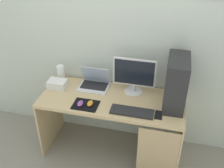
{
  "coord_description": "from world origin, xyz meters",
  "views": [
    {
      "loc": [
        0.53,
        -2.19,
        2.36
      ],
      "look_at": [
        0.0,
        0.0,
        0.92
      ],
      "focal_mm": 42.58,
      "sensor_mm": 36.0,
      "label": 1
    }
  ],
  "objects_px": {
    "mouse_right": "(80,103)",
    "cell_phone": "(159,115)",
    "projector": "(57,84)",
    "monitor": "(134,76)",
    "speaker": "(61,73)",
    "keyboard": "(132,112)",
    "pc_tower": "(176,83)",
    "mouse_left": "(90,103)",
    "laptop": "(94,83)"
  },
  "relations": [
    {
      "from": "laptop",
      "to": "speaker",
      "type": "xyz_separation_m",
      "value": [
        -0.41,
        0.03,
        0.05
      ]
    },
    {
      "from": "monitor",
      "to": "cell_phone",
      "type": "bearing_deg",
      "value": -47.75
    },
    {
      "from": "projector",
      "to": "mouse_right",
      "type": "relative_size",
      "value": 2.08
    },
    {
      "from": "pc_tower",
      "to": "laptop",
      "type": "distance_m",
      "value": 0.91
    },
    {
      "from": "monitor",
      "to": "cell_phone",
      "type": "relative_size",
      "value": 3.42
    },
    {
      "from": "pc_tower",
      "to": "mouse_left",
      "type": "xyz_separation_m",
      "value": [
        -0.81,
        -0.21,
        -0.24
      ]
    },
    {
      "from": "mouse_right",
      "to": "projector",
      "type": "bearing_deg",
      "value": 145.14
    },
    {
      "from": "keyboard",
      "to": "cell_phone",
      "type": "xyz_separation_m",
      "value": [
        0.26,
        0.02,
        -0.01
      ]
    },
    {
      "from": "speaker",
      "to": "projector",
      "type": "distance_m",
      "value": 0.17
    },
    {
      "from": "speaker",
      "to": "keyboard",
      "type": "relative_size",
      "value": 0.44
    },
    {
      "from": "pc_tower",
      "to": "keyboard",
      "type": "height_order",
      "value": "pc_tower"
    },
    {
      "from": "laptop",
      "to": "projector",
      "type": "xyz_separation_m",
      "value": [
        -0.39,
        -0.13,
        0.0
      ]
    },
    {
      "from": "projector",
      "to": "keyboard",
      "type": "relative_size",
      "value": 0.48
    },
    {
      "from": "laptop",
      "to": "speaker",
      "type": "height_order",
      "value": "laptop"
    },
    {
      "from": "mouse_left",
      "to": "cell_phone",
      "type": "xyz_separation_m",
      "value": [
        0.69,
        -0.0,
        -0.02
      ]
    },
    {
      "from": "laptop",
      "to": "pc_tower",
      "type": "bearing_deg",
      "value": -9.0
    },
    {
      "from": "pc_tower",
      "to": "cell_phone",
      "type": "relative_size",
      "value": 3.97
    },
    {
      "from": "pc_tower",
      "to": "laptop",
      "type": "bearing_deg",
      "value": 171.0
    },
    {
      "from": "mouse_right",
      "to": "pc_tower",
      "type": "bearing_deg",
      "value": 14.56
    },
    {
      "from": "monitor",
      "to": "laptop",
      "type": "height_order",
      "value": "monitor"
    },
    {
      "from": "projector",
      "to": "mouse_left",
      "type": "bearing_deg",
      "value": -26.21
    },
    {
      "from": "projector",
      "to": "monitor",
      "type": "bearing_deg",
      "value": 7.68
    },
    {
      "from": "projector",
      "to": "keyboard",
      "type": "height_order",
      "value": "projector"
    },
    {
      "from": "speaker",
      "to": "keyboard",
      "type": "xyz_separation_m",
      "value": [
        0.9,
        -0.4,
        -0.08
      ]
    },
    {
      "from": "pc_tower",
      "to": "projector",
      "type": "bearing_deg",
      "value": 179.58
    },
    {
      "from": "monitor",
      "to": "mouse_right",
      "type": "bearing_deg",
      "value": -143.33
    },
    {
      "from": "projector",
      "to": "mouse_left",
      "type": "relative_size",
      "value": 2.08
    },
    {
      "from": "pc_tower",
      "to": "cell_phone",
      "type": "xyz_separation_m",
      "value": [
        -0.13,
        -0.21,
        -0.25
      ]
    },
    {
      "from": "laptop",
      "to": "mouse_right",
      "type": "xyz_separation_m",
      "value": [
        -0.04,
        -0.37,
        -0.02
      ]
    },
    {
      "from": "keyboard",
      "to": "mouse_right",
      "type": "xyz_separation_m",
      "value": [
        -0.53,
        -0.01,
        0.01
      ]
    },
    {
      "from": "pc_tower",
      "to": "speaker",
      "type": "bearing_deg",
      "value": 172.45
    },
    {
      "from": "keyboard",
      "to": "monitor",
      "type": "bearing_deg",
      "value": 97.64
    },
    {
      "from": "projector",
      "to": "keyboard",
      "type": "bearing_deg",
      "value": -15.28
    },
    {
      "from": "speaker",
      "to": "cell_phone",
      "type": "xyz_separation_m",
      "value": [
        1.15,
        -0.38,
        -0.09
      ]
    },
    {
      "from": "speaker",
      "to": "pc_tower",
      "type": "bearing_deg",
      "value": -7.55
    },
    {
      "from": "mouse_right",
      "to": "cell_phone",
      "type": "relative_size",
      "value": 0.74
    },
    {
      "from": "laptop",
      "to": "cell_phone",
      "type": "height_order",
      "value": "laptop"
    },
    {
      "from": "monitor",
      "to": "projector",
      "type": "height_order",
      "value": "monitor"
    },
    {
      "from": "cell_phone",
      "to": "projector",
      "type": "bearing_deg",
      "value": 168.95
    },
    {
      "from": "speaker",
      "to": "mouse_left",
      "type": "relative_size",
      "value": 1.94
    },
    {
      "from": "projector",
      "to": "cell_phone",
      "type": "height_order",
      "value": "projector"
    },
    {
      "from": "keyboard",
      "to": "pc_tower",
      "type": "bearing_deg",
      "value": 31.21
    },
    {
      "from": "projector",
      "to": "cell_phone",
      "type": "distance_m",
      "value": 1.15
    },
    {
      "from": "pc_tower",
      "to": "speaker",
      "type": "relative_size",
      "value": 2.78
    },
    {
      "from": "speaker",
      "to": "mouse_left",
      "type": "height_order",
      "value": "speaker"
    },
    {
      "from": "pc_tower",
      "to": "cell_phone",
      "type": "bearing_deg",
      "value": -120.55
    },
    {
      "from": "monitor",
      "to": "mouse_left",
      "type": "xyz_separation_m",
      "value": [
        -0.38,
        -0.33,
        -0.19
      ]
    },
    {
      "from": "keyboard",
      "to": "cell_phone",
      "type": "relative_size",
      "value": 3.23
    },
    {
      "from": "pc_tower",
      "to": "speaker",
      "type": "distance_m",
      "value": 1.3
    },
    {
      "from": "monitor",
      "to": "laptop",
      "type": "xyz_separation_m",
      "value": [
        -0.44,
        0.02,
        -0.16
      ]
    }
  ]
}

